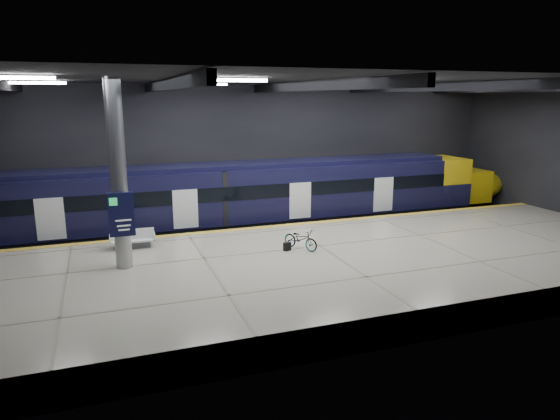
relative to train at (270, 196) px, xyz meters
name	(u,v)px	position (x,y,z in m)	size (l,w,h in m)	color
ground	(311,263)	(0.07, -5.50, -2.06)	(30.00, 30.00, 0.00)	black
room_shell	(312,135)	(0.07, -5.49, 3.66)	(30.10, 16.10, 8.05)	black
platform	(335,269)	(0.07, -8.00, -1.51)	(30.00, 11.00, 1.10)	#B8B09B
safety_strip	(289,225)	(0.07, -2.75, -0.95)	(30.00, 0.40, 0.01)	yellow
rails	(271,231)	(0.07, 0.00, -1.98)	(30.00, 1.52, 0.16)	gray
train	(270,196)	(0.00, 0.00, 0.00)	(29.40, 2.84, 3.79)	black
bench	(133,241)	(-7.47, -4.09, -0.67)	(1.86, 0.82, 0.81)	#595B60
bicycle	(301,239)	(-0.89, -6.66, -0.52)	(0.58, 1.67, 0.88)	#99999E
pannier_bag	(287,246)	(-1.49, -6.66, -0.78)	(0.30, 0.18, 0.35)	black
info_column	(118,178)	(-7.93, -6.52, 2.40)	(0.90, 0.78, 6.90)	#9EA0A5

